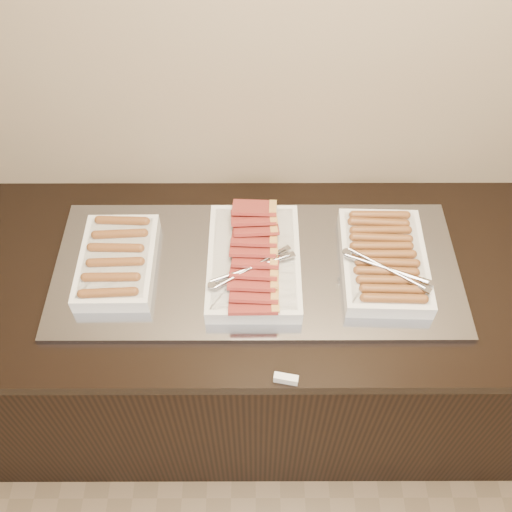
{
  "coord_description": "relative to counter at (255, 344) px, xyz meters",
  "views": [
    {
      "loc": [
        -0.0,
        1.11,
        2.27
      ],
      "look_at": [
        0.0,
        2.13,
        0.97
      ],
      "focal_mm": 40.0,
      "sensor_mm": 36.0,
      "label": 1
    }
  ],
  "objects": [
    {
      "name": "label_holder",
      "position": [
        0.08,
        -0.36,
        0.46
      ],
      "size": [
        0.07,
        0.03,
        0.03
      ],
      "primitive_type": "cube",
      "rotation": [
        0.0,
        0.0,
        -0.19
      ],
      "color": "white",
      "rests_on": "counter"
    },
    {
      "name": "counter",
      "position": [
        0.0,
        0.0,
        0.0
      ],
      "size": [
        2.06,
        0.76,
        0.9
      ],
      "color": "black",
      "rests_on": "ground"
    },
    {
      "name": "warming_tray",
      "position": [
        0.0,
        0.0,
        0.46
      ],
      "size": [
        1.2,
        0.5,
        0.02
      ],
      "primitive_type": "cube",
      "color": "#92949F",
      "rests_on": "counter"
    },
    {
      "name": "dish_left",
      "position": [
        -0.4,
        0.0,
        0.5
      ],
      "size": [
        0.22,
        0.33,
        0.07
      ],
      "rotation": [
        0.0,
        0.0,
        0.01
      ],
      "color": "white",
      "rests_on": "warming_tray"
    },
    {
      "name": "dish_center",
      "position": [
        -0.0,
        -0.0,
        0.5
      ],
      "size": [
        0.28,
        0.42,
        0.1
      ],
      "rotation": [
        0.0,
        0.0,
        -0.0
      ],
      "color": "white",
      "rests_on": "warming_tray"
    },
    {
      "name": "dish_right",
      "position": [
        0.38,
        -0.0,
        0.5
      ],
      "size": [
        0.27,
        0.37,
        0.08
      ],
      "rotation": [
        0.0,
        0.0,
        -0.03
      ],
      "color": "white",
      "rests_on": "warming_tray"
    }
  ]
}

